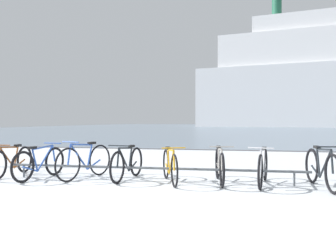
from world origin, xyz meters
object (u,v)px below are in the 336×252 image
(bicycle_6, at_px, (263,167))
(bicycle_3, at_px, (127,163))
(bicycle_0, at_px, (12,161))
(ferry_ship, at_px, (310,81))
(bicycle_4, at_px, (170,166))
(bicycle_7, at_px, (322,168))
(bicycle_2, at_px, (85,161))
(bicycle_1, at_px, (40,163))
(bicycle_5, at_px, (220,166))

(bicycle_6, bearing_deg, bicycle_3, 179.33)
(bicycle_0, bearing_deg, bicycle_6, 0.23)
(bicycle_3, bearing_deg, ferry_ship, 74.99)
(bicycle_0, bearing_deg, bicycle_3, 1.16)
(bicycle_4, relative_size, bicycle_7, 0.88)
(bicycle_2, relative_size, bicycle_3, 0.99)
(bicycle_1, xyz_separation_m, bicycle_5, (3.84, 0.27, 0.01))
(bicycle_3, relative_size, bicycle_5, 1.00)
(bicycle_0, distance_m, bicycle_7, 6.57)
(bicycle_2, distance_m, bicycle_4, 1.92)
(bicycle_0, bearing_deg, ferry_ship, 72.72)
(bicycle_0, xyz_separation_m, bicycle_6, (5.52, 0.02, 0.01))
(bicycle_3, xyz_separation_m, bicycle_4, (0.95, -0.16, -0.00))
(bicycle_4, xyz_separation_m, ferry_ship, (16.01, 63.42, 8.84))
(bicycle_6, bearing_deg, bicycle_2, 179.96)
(bicycle_5, bearing_deg, ferry_ship, 76.64)
(bicycle_2, bearing_deg, bicycle_4, -3.81)
(bicycle_1, relative_size, bicycle_6, 0.97)
(bicycle_6, bearing_deg, bicycle_1, -177.25)
(bicycle_5, bearing_deg, bicycle_7, -4.24)
(bicycle_3, height_order, bicycle_4, bicycle_3)
(bicycle_4, xyz_separation_m, bicycle_5, (0.99, 0.17, 0.01))
(bicycle_0, bearing_deg, bicycle_4, -1.60)
(bicycle_1, height_order, bicycle_2, bicycle_2)
(bicycle_1, relative_size, bicycle_3, 1.00)
(bicycle_2, bearing_deg, bicycle_3, 1.80)
(bicycle_6, height_order, ferry_ship, ferry_ship)
(bicycle_2, relative_size, bicycle_5, 0.98)
(bicycle_1, xyz_separation_m, ferry_ship, (18.86, 63.52, 8.84))
(bicycle_7, bearing_deg, bicycle_4, -179.33)
(bicycle_0, distance_m, bicycle_5, 4.67)
(bicycle_0, bearing_deg, bicycle_5, 0.88)
(bicycle_1, distance_m, ferry_ship, 66.85)
(bicycle_2, bearing_deg, bicycle_0, -179.19)
(bicycle_0, distance_m, ferry_ship, 66.90)
(bicycle_4, relative_size, ferry_ship, 0.03)
(bicycle_5, distance_m, ferry_ship, 65.60)
(bicycle_3, distance_m, bicycle_6, 2.79)
(bicycle_1, xyz_separation_m, bicycle_3, (1.90, 0.26, 0.00))
(bicycle_0, height_order, bicycle_1, bicycle_1)
(bicycle_3, bearing_deg, bicycle_0, -178.84)
(bicycle_4, distance_m, bicycle_5, 1.01)
(ferry_ship, bearing_deg, bicycle_7, -101.70)
(bicycle_1, xyz_separation_m, bicycle_6, (4.69, 0.23, 0.01))
(bicycle_6, bearing_deg, ferry_ship, 77.37)
(bicycle_1, height_order, ferry_ship, ferry_ship)
(bicycle_1, height_order, bicycle_6, bicycle_6)
(bicycle_2, height_order, bicycle_5, bicycle_2)
(bicycle_5, height_order, bicycle_6, bicycle_5)
(bicycle_1, xyz_separation_m, bicycle_4, (2.85, 0.10, 0.00))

